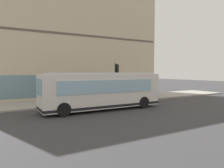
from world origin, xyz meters
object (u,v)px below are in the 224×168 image
object	(u,v)px
traffic_light_near_corner	(116,75)
pedestrian_near_building_entrance	(47,92)
pedestrian_by_light_pole	(135,87)
pedestrian_walking_along_curb	(45,93)
newspaper_vending_box	(100,95)
fire_hydrant	(136,95)
pedestrian_near_hydrant	(79,91)
city_bus_nearside	(102,91)

from	to	relation	value
traffic_light_near_corner	pedestrian_near_building_entrance	bearing A→B (deg)	64.03
pedestrian_by_light_pole	pedestrian_walking_along_curb	distance (m)	11.78
pedestrian_walking_along_curb	newspaper_vending_box	world-z (taller)	pedestrian_walking_along_curb
fire_hydrant	pedestrian_near_building_entrance	xyz separation A→B (m)	(2.52, 9.27, 0.55)
traffic_light_near_corner	pedestrian_near_building_entrance	world-z (taller)	traffic_light_near_corner
fire_hydrant	pedestrian_near_hydrant	bearing A→B (deg)	85.22
pedestrian_by_light_pole	newspaper_vending_box	bearing A→B (deg)	102.30
pedestrian_by_light_pole	traffic_light_near_corner	bearing A→B (deg)	125.08
pedestrian_by_light_pole	pedestrian_walking_along_curb	xyz separation A→B (m)	(-1.62, 11.66, -0.01)
traffic_light_near_corner	pedestrian_walking_along_curb	world-z (taller)	traffic_light_near_corner
pedestrian_near_building_entrance	newspaper_vending_box	bearing A→B (deg)	-99.27
pedestrian_near_building_entrance	pedestrian_near_hydrant	bearing A→B (deg)	-125.86
fire_hydrant	newspaper_vending_box	world-z (taller)	newspaper_vending_box
city_bus_nearside	traffic_light_near_corner	xyz separation A→B (m)	(3.00, -3.20, 1.29)
pedestrian_by_light_pole	pedestrian_near_hydrant	size ratio (longest dim) A/B	0.99
pedestrian_near_hydrant	pedestrian_by_light_pole	bearing A→B (deg)	-74.89
city_bus_nearside	pedestrian_walking_along_curb	world-z (taller)	city_bus_nearside
city_bus_nearside	traffic_light_near_corner	distance (m)	4.57
fire_hydrant	newspaper_vending_box	bearing A→B (deg)	66.44
city_bus_nearside	pedestrian_walking_along_curb	xyz separation A→B (m)	(4.77, 3.63, -0.38)
pedestrian_near_hydrant	traffic_light_near_corner	bearing A→B (deg)	-107.17
pedestrian_by_light_pole	newspaper_vending_box	world-z (taller)	pedestrian_by_light_pole
traffic_light_near_corner	pedestrian_near_hydrant	distance (m)	4.12
fire_hydrant	traffic_light_near_corner	bearing A→B (deg)	101.00
city_bus_nearside	fire_hydrant	size ratio (longest dim) A/B	13.59
pedestrian_near_hydrant	pedestrian_walking_along_curb	bearing A→B (deg)	78.42
city_bus_nearside	pedestrian_near_hydrant	xyz separation A→B (m)	(4.11, 0.41, -0.36)
city_bus_nearside	pedestrian_near_building_entrance	size ratio (longest dim) A/B	6.29
pedestrian_near_hydrant	fire_hydrant	bearing A→B (deg)	-94.78
city_bus_nearside	pedestrian_by_light_pole	world-z (taller)	city_bus_nearside
city_bus_nearside	pedestrian_by_light_pole	distance (m)	10.27
traffic_light_near_corner	pedestrian_walking_along_curb	distance (m)	7.25
pedestrian_by_light_pole	pedestrian_near_hydrant	world-z (taller)	pedestrian_near_hydrant
traffic_light_near_corner	pedestrian_by_light_pole	distance (m)	6.14
pedestrian_near_building_entrance	city_bus_nearside	bearing A→B (deg)	-152.69
newspaper_vending_box	pedestrian_by_light_pole	bearing A→B (deg)	-77.70
pedestrian_near_hydrant	pedestrian_near_building_entrance	world-z (taller)	pedestrian_near_hydrant
pedestrian_walking_along_curb	pedestrian_near_building_entrance	distance (m)	1.41
pedestrian_near_building_entrance	newspaper_vending_box	world-z (taller)	pedestrian_near_building_entrance
pedestrian_walking_along_curb	pedestrian_near_building_entrance	xyz separation A→B (m)	(1.31, -0.49, -0.11)
fire_hydrant	pedestrian_by_light_pole	world-z (taller)	pedestrian_by_light_pole
city_bus_nearside	pedestrian_near_hydrant	bearing A→B (deg)	5.75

